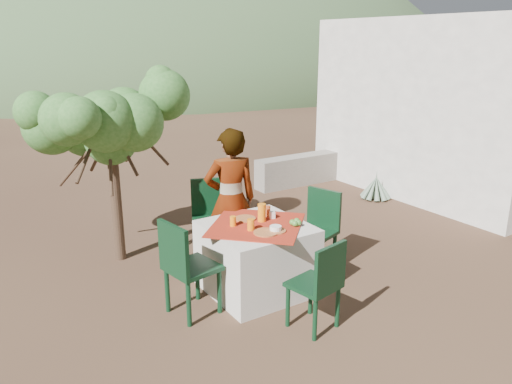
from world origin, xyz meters
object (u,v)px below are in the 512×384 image
at_px(table, 257,257).
at_px(chair_far, 211,215).
at_px(chair_right, 318,226).
at_px(shrub_tree, 114,131).
at_px(chair_near, 320,282).
at_px(chair_left, 185,264).
at_px(agave, 376,188).
at_px(juice_pitcher, 262,213).
at_px(person, 231,200).
at_px(guesthouse, 460,105).

bearing_deg(table, chair_far, 89.32).
bearing_deg(chair_right, shrub_tree, -149.57).
bearing_deg(table, chair_near, -86.53).
xyz_separation_m(chair_far, chair_left, (-0.89, -1.16, 0.00)).
height_order(table, chair_right, chair_right).
xyz_separation_m(agave, juice_pitcher, (-3.41, -1.60, 0.67)).
bearing_deg(chair_left, table, -94.81).
distance_m(shrub_tree, juice_pitcher, 2.06).
distance_m(chair_near, shrub_tree, 3.05).
relative_size(chair_far, chair_right, 1.03).
height_order(chair_right, juice_pitcher, chair_right).
bearing_deg(person, chair_right, 160.14).
relative_size(chair_far, agave, 1.76).
distance_m(guesthouse, juice_pitcher, 5.49).
bearing_deg(chair_far, guesthouse, 24.99).
bearing_deg(chair_right, chair_near, -57.42).
xyz_separation_m(chair_right, agave, (2.60, 1.59, -0.34)).
bearing_deg(agave, chair_near, -142.54).
bearing_deg(table, chair_left, -175.03).
xyz_separation_m(chair_near, chair_left, (-0.94, 0.91, 0.06)).
height_order(table, shrub_tree, shrub_tree).
bearing_deg(guesthouse, chair_near, -154.77).
height_order(chair_near, chair_left, chair_left).
bearing_deg(person, chair_far, -70.36).
relative_size(chair_far, chair_near, 1.10).
bearing_deg(chair_far, shrub_tree, 168.86).
xyz_separation_m(chair_far, shrub_tree, (-0.95, 0.58, 1.06)).
xyz_separation_m(chair_right, guesthouse, (4.44, 1.43, 0.97)).
xyz_separation_m(chair_left, agave, (4.39, 1.73, -0.36)).
relative_size(table, chair_near, 1.46).
bearing_deg(juice_pitcher, chair_near, -92.25).
bearing_deg(chair_near, chair_left, -55.46).
bearing_deg(juice_pitcher, guesthouse, 15.43).
xyz_separation_m(table, chair_left, (-0.88, -0.08, 0.17)).
bearing_deg(person, guesthouse, -156.62).
relative_size(chair_right, person, 0.56).
xyz_separation_m(chair_left, juice_pitcher, (0.98, 0.13, 0.31)).
bearing_deg(shrub_tree, chair_far, -31.59).
xyz_separation_m(chair_left, shrub_tree, (-0.06, 1.74, 1.06)).
distance_m(chair_left, shrub_tree, 2.04).
bearing_deg(chair_left, chair_near, -144.06).
height_order(table, person, person).
bearing_deg(chair_left, juice_pitcher, -92.18).
height_order(chair_left, chair_right, chair_left).
xyz_separation_m(person, guesthouse, (5.30, 0.86, 0.65)).
bearing_deg(juice_pitcher, chair_left, -172.40).
bearing_deg(juice_pitcher, chair_far, 94.93).
bearing_deg(chair_far, chair_near, -68.24).
distance_m(chair_far, chair_left, 1.46).
relative_size(chair_far, juice_pitcher, 5.06).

